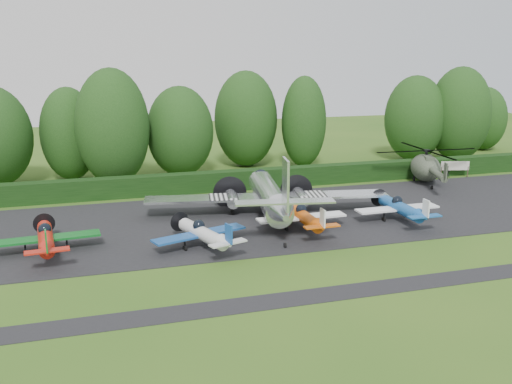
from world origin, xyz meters
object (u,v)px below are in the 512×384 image
object	(u,v)px
light_plane_white	(203,233)
helicopter	(426,165)
light_plane_blue	(401,208)
sign_board	(455,167)
light_plane_red	(46,238)
transport_plane	(270,196)
light_plane_orange	(304,217)

from	to	relation	value
light_plane_white	helicopter	size ratio (longest dim) A/B	0.57
light_plane_white	light_plane_blue	distance (m)	17.36
light_plane_white	sign_board	xyz separation A→B (m)	(32.18, 15.54, 0.08)
light_plane_red	light_plane_blue	bearing A→B (deg)	4.81
light_plane_blue	sign_board	size ratio (longest dim) A/B	2.38
light_plane_red	light_plane_white	world-z (taller)	light_plane_red
light_plane_white	helicopter	world-z (taller)	helicopter
helicopter	transport_plane	bearing A→B (deg)	-177.64
light_plane_white	light_plane_orange	size ratio (longest dim) A/B	0.99
transport_plane	light_plane_orange	bearing A→B (deg)	-80.95
light_plane_white	helicopter	xyz separation A→B (m)	(27.26, 13.82, 0.83)
light_plane_red	helicopter	bearing A→B (deg)	22.13
light_plane_orange	helicopter	size ratio (longest dim) A/B	0.57
helicopter	sign_board	distance (m)	5.27
light_plane_white	transport_plane	bearing A→B (deg)	58.77
transport_plane	light_plane_orange	xyz separation A→B (m)	(1.43, -4.24, -0.73)
light_plane_blue	helicopter	bearing A→B (deg)	50.28
light_plane_white	helicopter	bearing A→B (deg)	45.08
transport_plane	sign_board	bearing A→B (deg)	11.08
light_plane_orange	transport_plane	bearing A→B (deg)	109.55
light_plane_white	light_plane_orange	world-z (taller)	light_plane_orange
light_plane_blue	sign_board	bearing A→B (deg)	42.75
helicopter	sign_board	xyz separation A→B (m)	(4.92, 1.73, -0.74)
transport_plane	light_plane_orange	world-z (taller)	transport_plane
helicopter	light_plane_orange	bearing A→B (deg)	-166.05
light_plane_red	light_plane_blue	xyz separation A→B (m)	(28.07, -0.02, -0.02)
light_plane_orange	light_plane_blue	bearing A→B (deg)	1.67
light_plane_red	transport_plane	bearing A→B (deg)	17.75
light_plane_red	light_plane_orange	distance (m)	19.34
transport_plane	light_plane_blue	xyz separation A→B (m)	(10.16, -4.12, -0.72)
transport_plane	light_plane_red	world-z (taller)	transport_plane
light_plane_white	light_plane_blue	world-z (taller)	light_plane_blue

